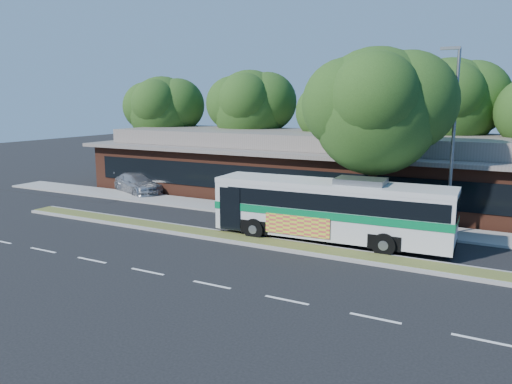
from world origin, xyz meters
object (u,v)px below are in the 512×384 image
at_px(sedan, 138,183).
at_px(lamp_post, 453,137).
at_px(transit_bus, 332,206).
at_px(sidewalk_tree, 386,109).

bearing_deg(sedan, lamp_post, -71.01).
distance_m(transit_bus, sedan, 17.49).
distance_m(lamp_post, transit_bus, 6.70).
bearing_deg(sidewalk_tree, transit_bus, -117.28).
distance_m(sedan, sidewalk_tree, 19.13).
bearing_deg(transit_bus, sedan, 159.36).
distance_m(transit_bus, sidewalk_tree, 5.63).
bearing_deg(sidewalk_tree, lamp_post, 10.01).
relative_size(transit_bus, sedan, 2.26).
height_order(lamp_post, transit_bus, lamp_post).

